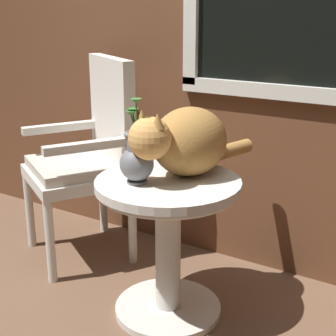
# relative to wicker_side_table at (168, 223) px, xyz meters

# --- Properties ---
(ground_plane) EXTENTS (6.00, 6.00, 0.00)m
(ground_plane) POSITION_rel_wicker_side_table_xyz_m (-0.14, -0.13, -0.42)
(ground_plane) COLOR brown
(back_wall) EXTENTS (4.00, 0.07, 2.60)m
(back_wall) POSITION_rel_wicker_side_table_xyz_m (-0.13, 0.63, 0.89)
(back_wall) COLOR brown
(back_wall) RESTS_ON ground_plane
(wicker_side_table) EXTENTS (0.60, 0.60, 0.61)m
(wicker_side_table) POSITION_rel_wicker_side_table_xyz_m (0.00, 0.00, 0.00)
(wicker_side_table) COLOR silver
(wicker_side_table) RESTS_ON ground_plane
(wicker_chair) EXTENTS (0.65, 0.65, 1.04)m
(wicker_chair) POSITION_rel_wicker_side_table_xyz_m (-0.65, 0.28, 0.14)
(wicker_chair) COLOR silver
(wicker_chair) RESTS_ON ground_plane
(cat) EXTENTS (0.36, 0.65, 0.30)m
(cat) POSITION_rel_wicker_side_table_xyz_m (0.03, 0.08, 0.34)
(cat) COLOR #AD7A3D
(cat) RESTS_ON wicker_side_table
(pewter_vase_with_ivy) EXTENTS (0.13, 0.13, 0.34)m
(pewter_vase_with_ivy) POSITION_rel_wicker_side_table_xyz_m (-0.08, -0.10, 0.29)
(pewter_vase_with_ivy) COLOR slate
(pewter_vase_with_ivy) RESTS_ON wicker_side_table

